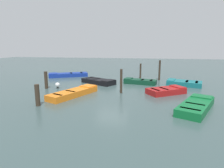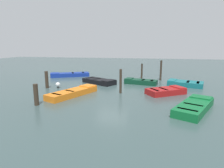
# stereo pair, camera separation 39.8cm
# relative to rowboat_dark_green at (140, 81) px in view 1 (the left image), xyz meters

# --- Properties ---
(ground_plane) EXTENTS (80.00, 80.00, 0.00)m
(ground_plane) POSITION_rel_rowboat_dark_green_xyz_m (2.12, 2.29, -0.22)
(ground_plane) COLOR #384C4C
(rowboat_dark_green) EXTENTS (2.99, 1.55, 0.46)m
(rowboat_dark_green) POSITION_rel_rowboat_dark_green_xyz_m (0.00, 0.00, 0.00)
(rowboat_dark_green) COLOR #0C3823
(rowboat_dark_green) RESTS_ON ground_plane
(rowboat_black) EXTENTS (3.43, 2.71, 0.46)m
(rowboat_black) POSITION_rel_rowboat_dark_green_xyz_m (3.70, 0.58, -0.00)
(rowboat_black) COLOR black
(rowboat_black) RESTS_ON ground_plane
(rowboat_green) EXTENTS (2.63, 3.76, 0.46)m
(rowboat_green) POSITION_rel_rowboat_dark_green_xyz_m (-3.28, 6.53, -0.00)
(rowboat_green) COLOR #0F602D
(rowboat_green) RESTS_ON ground_plane
(rowboat_red) EXTENTS (2.93, 2.56, 0.46)m
(rowboat_red) POSITION_rel_rowboat_dark_green_xyz_m (-2.02, 3.27, 0.00)
(rowboat_red) COLOR maroon
(rowboat_red) RESTS_ON ground_plane
(rowboat_blue) EXTENTS (4.27, 3.10, 0.46)m
(rowboat_blue) POSITION_rel_rowboat_dark_green_xyz_m (8.10, -2.62, -0.00)
(rowboat_blue) COLOR navy
(rowboat_blue) RESTS_ON ground_plane
(rowboat_teal) EXTENTS (3.06, 2.16, 0.46)m
(rowboat_teal) POSITION_rel_rowboat_dark_green_xyz_m (-3.76, 0.04, 0.00)
(rowboat_teal) COLOR #14666B
(rowboat_teal) RESTS_ON ground_plane
(rowboat_orange) EXTENTS (2.45, 4.05, 0.46)m
(rowboat_orange) POSITION_rel_rowboat_dark_green_xyz_m (4.22, 5.09, -0.00)
(rowboat_orange) COLOR orange
(rowboat_orange) RESTS_ON ground_plane
(mooring_piling_mid_left) EXTENTS (0.18, 0.18, 1.56)m
(mooring_piling_mid_left) POSITION_rel_rowboat_dark_green_xyz_m (0.10, -2.94, 0.57)
(mooring_piling_mid_left) COLOR #33281E
(mooring_piling_mid_left) RESTS_ON ground_plane
(mooring_piling_near_left) EXTENTS (0.18, 0.18, 1.74)m
(mooring_piling_near_left) POSITION_rel_rowboat_dark_green_xyz_m (1.17, 3.70, 0.65)
(mooring_piling_near_left) COLOR #33281E
(mooring_piling_near_left) RESTS_ON ground_plane
(mooring_piling_near_right) EXTENTS (0.19, 0.19, 1.98)m
(mooring_piling_near_right) POSITION_rel_rowboat_dark_green_xyz_m (-1.80, -2.35, 0.77)
(mooring_piling_near_right) COLOR #33281E
(mooring_piling_near_right) RESTS_ON ground_plane
(mooring_piling_center) EXTENTS (0.26, 0.26, 1.24)m
(mooring_piling_center) POSITION_rel_rowboat_dark_green_xyz_m (5.35, 7.57, 0.40)
(mooring_piling_center) COLOR #33281E
(mooring_piling_center) RESTS_ON ground_plane
(mooring_piling_far_right) EXTENTS (0.26, 0.26, 1.37)m
(mooring_piling_far_right) POSITION_rel_rowboat_dark_green_xyz_m (7.26, 3.37, 0.47)
(mooring_piling_far_right) COLOR #33281E
(mooring_piling_far_right) RESTS_ON ground_plane
(marker_buoy) EXTENTS (0.36, 0.36, 0.48)m
(marker_buoy) POSITION_rel_rowboat_dark_green_xyz_m (6.40, 3.18, 0.07)
(marker_buoy) COLOR #262626
(marker_buoy) RESTS_ON ground_plane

